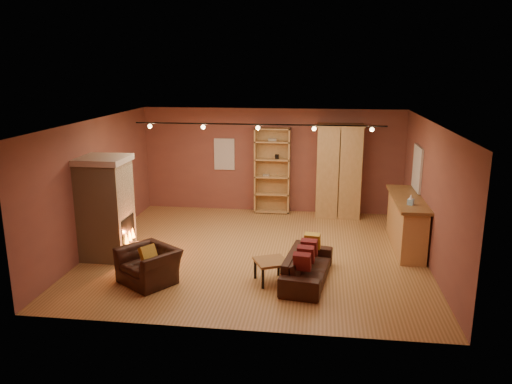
# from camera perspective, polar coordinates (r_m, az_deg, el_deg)

# --- Properties ---
(floor) EXTENTS (7.00, 7.00, 0.00)m
(floor) POSITION_cam_1_polar(r_m,az_deg,el_deg) (10.77, 0.07, -6.92)
(floor) COLOR olive
(floor) RESTS_ON ground
(ceiling) EXTENTS (7.00, 7.00, 0.00)m
(ceiling) POSITION_cam_1_polar(r_m,az_deg,el_deg) (10.11, 0.07, 8.05)
(ceiling) COLOR #5A311C
(ceiling) RESTS_ON back_wall
(back_wall) EXTENTS (7.00, 0.02, 2.80)m
(back_wall) POSITION_cam_1_polar(r_m,az_deg,el_deg) (13.51, 1.82, 3.61)
(back_wall) COLOR brown
(back_wall) RESTS_ON floor
(left_wall) EXTENTS (0.02, 6.50, 2.80)m
(left_wall) POSITION_cam_1_polar(r_m,az_deg,el_deg) (11.33, -17.78, 0.86)
(left_wall) COLOR brown
(left_wall) RESTS_ON floor
(right_wall) EXTENTS (0.02, 6.50, 2.80)m
(right_wall) POSITION_cam_1_polar(r_m,az_deg,el_deg) (10.51, 19.35, -0.28)
(right_wall) COLOR brown
(right_wall) RESTS_ON floor
(fireplace) EXTENTS (1.01, 0.98, 2.12)m
(fireplace) POSITION_cam_1_polar(r_m,az_deg,el_deg) (10.69, -16.75, -1.72)
(fireplace) COLOR tan
(fireplace) RESTS_ON floor
(back_window) EXTENTS (0.56, 0.04, 0.86)m
(back_window) POSITION_cam_1_polar(r_m,az_deg,el_deg) (13.65, -3.64, 4.34)
(back_window) COLOR silver
(back_window) RESTS_ON back_wall
(bookcase) EXTENTS (0.94, 0.37, 2.31)m
(bookcase) POSITION_cam_1_polar(r_m,az_deg,el_deg) (13.43, 1.88, 2.56)
(bookcase) COLOR tan
(bookcase) RESTS_ON floor
(armoire) EXTENTS (1.20, 0.68, 2.45)m
(armoire) POSITION_cam_1_polar(r_m,az_deg,el_deg) (13.19, 9.43, 2.40)
(armoire) COLOR tan
(armoire) RESTS_ON floor
(bar_counter) EXTENTS (0.63, 2.37, 1.13)m
(bar_counter) POSITION_cam_1_polar(r_m,az_deg,el_deg) (11.38, 16.79, -3.32)
(bar_counter) COLOR tan
(bar_counter) RESTS_ON floor
(tissue_box) EXTENTS (0.17, 0.17, 0.23)m
(tissue_box) POSITION_cam_1_polar(r_m,az_deg,el_deg) (10.63, 17.27, -0.94)
(tissue_box) COLOR #8CC1E1
(tissue_box) RESTS_ON bar_counter
(right_window) EXTENTS (0.05, 0.90, 1.00)m
(right_window) POSITION_cam_1_polar(r_m,az_deg,el_deg) (11.79, 17.96, 2.59)
(right_window) COLOR silver
(right_window) RESTS_ON right_wall
(loveseat) EXTENTS (0.79, 1.90, 0.77)m
(loveseat) POSITION_cam_1_polar(r_m,az_deg,el_deg) (9.36, 5.89, -7.90)
(loveseat) COLOR black
(loveseat) RESTS_ON floor
(armchair) EXTENTS (1.19, 1.10, 0.87)m
(armchair) POSITION_cam_1_polar(r_m,az_deg,el_deg) (9.43, -12.17, -7.56)
(armchair) COLOR black
(armchair) RESTS_ON floor
(coffee_table) EXTENTS (0.74, 0.74, 0.42)m
(coffee_table) POSITION_cam_1_polar(r_m,az_deg,el_deg) (9.26, 1.74, -8.16)
(coffee_table) COLOR brown
(coffee_table) RESTS_ON floor
(track_rail) EXTENTS (5.20, 0.09, 0.13)m
(track_rail) POSITION_cam_1_polar(r_m,az_deg,el_deg) (10.32, 0.21, 7.56)
(track_rail) COLOR black
(track_rail) RESTS_ON ceiling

